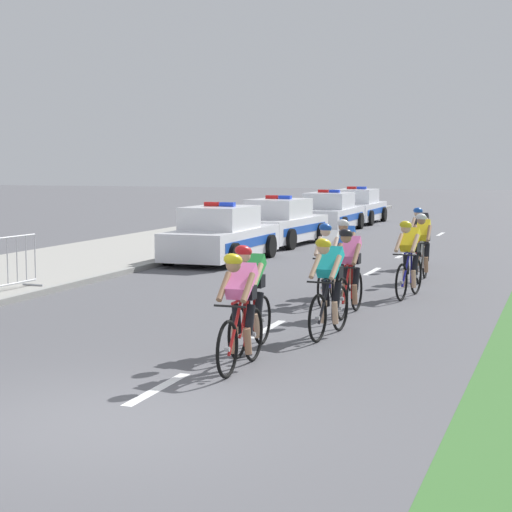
% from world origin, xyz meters
% --- Properties ---
extents(ground_plane, '(160.00, 160.00, 0.00)m').
position_xyz_m(ground_plane, '(0.00, 0.00, 0.00)').
color(ground_plane, '#56565B').
extents(sidewalk_slab, '(4.87, 60.00, 0.12)m').
position_xyz_m(sidewalk_slab, '(-7.78, 14.00, 0.06)').
color(sidewalk_slab, '#A3A099').
rests_on(sidewalk_slab, ground).
extents(kerb_edge, '(0.16, 60.00, 0.13)m').
position_xyz_m(kerb_edge, '(-5.42, 14.00, 0.07)').
color(kerb_edge, '#9E9E99').
rests_on(kerb_edge, ground).
extents(lane_markings_centre, '(0.14, 29.60, 0.01)m').
position_xyz_m(lane_markings_centre, '(0.00, 11.45, 0.00)').
color(lane_markings_centre, white).
rests_on(lane_markings_centre, ground).
extents(cyclist_lead, '(0.42, 1.72, 1.56)m').
position_xyz_m(cyclist_lead, '(0.57, 2.69, 0.79)').
color(cyclist_lead, black).
rests_on(cyclist_lead, ground).
extents(cyclist_second, '(0.42, 1.72, 1.56)m').
position_xyz_m(cyclist_second, '(0.32, 3.77, 0.79)').
color(cyclist_second, black).
rests_on(cyclist_second, ground).
extents(cyclist_third, '(0.44, 1.72, 1.56)m').
position_xyz_m(cyclist_third, '(1.08, 5.18, 0.79)').
color(cyclist_third, black).
rests_on(cyclist_third, ground).
extents(cyclist_fourth, '(0.42, 1.72, 1.56)m').
position_xyz_m(cyclist_fourth, '(0.93, 7.13, 0.79)').
color(cyclist_fourth, black).
rests_on(cyclist_fourth, ground).
extents(cyclist_fifth, '(0.42, 1.72, 1.56)m').
position_xyz_m(cyclist_fifth, '(0.24, 8.32, 0.79)').
color(cyclist_fifth, black).
rests_on(cyclist_fifth, ground).
extents(cyclist_sixth, '(0.45, 1.72, 1.56)m').
position_xyz_m(cyclist_sixth, '(1.55, 9.52, 0.79)').
color(cyclist_sixth, black).
rests_on(cyclist_sixth, ground).
extents(cyclist_seventh, '(0.42, 1.72, 1.56)m').
position_xyz_m(cyclist_seventh, '(0.27, 9.57, 0.79)').
color(cyclist_seventh, black).
rests_on(cyclist_seventh, ground).
extents(cyclist_eighth, '(0.42, 1.72, 1.56)m').
position_xyz_m(cyclist_eighth, '(1.41, 12.07, 0.79)').
color(cyclist_eighth, black).
rests_on(cyclist_eighth, ground).
extents(cyclist_ninth, '(0.45, 1.72, 1.56)m').
position_xyz_m(cyclist_ninth, '(0.95, 14.66, 0.79)').
color(cyclist_ninth, black).
rests_on(cyclist_ninth, ground).
extents(police_car_nearest, '(2.05, 4.43, 1.59)m').
position_xyz_m(police_car_nearest, '(-4.29, 14.29, 0.68)').
color(police_car_nearest, white).
rests_on(police_car_nearest, ground).
extents(police_car_second, '(2.24, 4.51, 1.59)m').
position_xyz_m(police_car_second, '(-4.29, 19.38, 0.68)').
color(police_car_second, white).
rests_on(police_car_second, ground).
extents(police_car_third, '(2.01, 4.40, 1.59)m').
position_xyz_m(police_car_third, '(-4.29, 25.64, 0.68)').
color(police_car_third, silver).
rests_on(police_car_third, ground).
extents(police_car_furthest, '(2.01, 4.41, 1.59)m').
position_xyz_m(police_car_furthest, '(-4.29, 30.34, 0.68)').
color(police_car_furthest, silver).
rests_on(police_car_furthest, ground).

